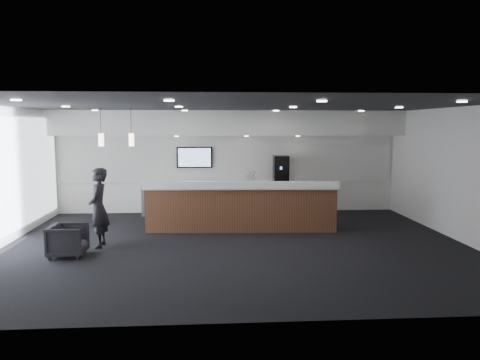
{
  "coord_description": "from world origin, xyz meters",
  "views": [
    {
      "loc": [
        -0.61,
        -9.88,
        2.59
      ],
      "look_at": [
        0.16,
        1.3,
        1.28
      ],
      "focal_mm": 35.0,
      "sensor_mm": 36.0,
      "label": 1
    }
  ],
  "objects": [
    {
      "name": "cup_3",
      "position": [
        1.48,
        3.55,
        0.99
      ],
      "size": [
        0.12,
        0.12,
        0.09
      ],
      "primitive_type": "imported",
      "rotation": [
        0.0,
        0.0,
        1.94
      ],
      "color": "white",
      "rests_on": "back_credenza"
    },
    {
      "name": "cup_7",
      "position": [
        0.92,
        3.55,
        0.99
      ],
      "size": [
        0.11,
        0.11,
        0.09
      ],
      "primitive_type": "imported",
      "rotation": [
        0.0,
        0.0,
        4.52
      ],
      "color": "white",
      "rests_on": "back_credenza"
    },
    {
      "name": "ceiling_can_lights",
      "position": [
        0.0,
        0.0,
        2.97
      ],
      "size": [
        7.0,
        5.0,
        0.02
      ],
      "primitive_type": null,
      "color": "white",
      "rests_on": "ceiling"
    },
    {
      "name": "coffee_machine",
      "position": [
        1.53,
        3.65,
        1.33
      ],
      "size": [
        0.45,
        0.57,
        0.76
      ],
      "rotation": [
        0.0,
        0.0,
        -0.03
      ],
      "color": "black",
      "rests_on": "back_credenza"
    },
    {
      "name": "pendant_left",
      "position": [
        -2.4,
        0.8,
        2.25
      ],
      "size": [
        0.12,
        0.12,
        0.3
      ],
      "primitive_type": "cylinder",
      "color": "#FFE8C6",
      "rests_on": "ceiling"
    },
    {
      "name": "ground",
      "position": [
        0.0,
        0.0,
        0.0
      ],
      "size": [
        10.0,
        10.0,
        0.0
      ],
      "primitive_type": "plane",
      "color": "black",
      "rests_on": "ground"
    },
    {
      "name": "lounge_guest",
      "position": [
        -2.94,
        0.09,
        0.85
      ],
      "size": [
        0.42,
        0.63,
        1.7
      ],
      "primitive_type": "imported",
      "rotation": [
        0.0,
        0.0,
        -1.55
      ],
      "color": "black",
      "rests_on": "ground"
    },
    {
      "name": "cup_6",
      "position": [
        1.06,
        3.55,
        0.99
      ],
      "size": [
        0.13,
        0.13,
        0.09
      ],
      "primitive_type": "imported",
      "rotation": [
        0.0,
        0.0,
        3.87
      ],
      "color": "white",
      "rests_on": "back_credenza"
    },
    {
      "name": "info_sign_right",
      "position": [
        0.57,
        3.55,
        1.07
      ],
      "size": [
        0.19,
        0.03,
        0.25
      ],
      "primitive_type": "cube",
      "rotation": [
        0.0,
        0.0,
        0.06
      ],
      "color": "silver",
      "rests_on": "back_credenza"
    },
    {
      "name": "info_sign_left",
      "position": [
        0.67,
        3.58,
        1.07
      ],
      "size": [
        0.18,
        0.06,
        0.24
      ],
      "primitive_type": "cube",
      "rotation": [
        0.0,
        0.0,
        0.23
      ],
      "color": "silver",
      "rests_on": "back_credenza"
    },
    {
      "name": "armchair",
      "position": [
        -3.39,
        -0.6,
        0.32
      ],
      "size": [
        0.71,
        0.69,
        0.64
      ],
      "primitive_type": "imported",
      "rotation": [
        0.0,
        0.0,
        1.57
      ],
      "color": "black",
      "rests_on": "ground"
    },
    {
      "name": "ceiling",
      "position": [
        0.0,
        0.0,
        3.0
      ],
      "size": [
        10.0,
        8.0,
        0.02
      ],
      "primitive_type": "cube",
      "color": "black",
      "rests_on": "back_wall"
    },
    {
      "name": "cup_4",
      "position": [
        1.34,
        3.55,
        0.99
      ],
      "size": [
        0.13,
        0.13,
        0.09
      ],
      "primitive_type": "imported",
      "rotation": [
        0.0,
        0.0,
        2.58
      ],
      "color": "white",
      "rests_on": "back_credenza"
    },
    {
      "name": "service_counter",
      "position": [
        0.2,
        1.48,
        0.58
      ],
      "size": [
        4.75,
        1.06,
        1.49
      ],
      "rotation": [
        0.0,
        0.0,
        -0.06
      ],
      "color": "#4A2B18",
      "rests_on": "ground"
    },
    {
      "name": "back_wall",
      "position": [
        0.0,
        4.0,
        1.5
      ],
      "size": [
        10.0,
        0.02,
        3.0
      ],
      "primitive_type": "cube",
      "color": "white",
      "rests_on": "ground"
    },
    {
      "name": "cup_1",
      "position": [
        1.76,
        3.55,
        0.99
      ],
      "size": [
        0.13,
        0.13,
        0.09
      ],
      "primitive_type": "imported",
      "rotation": [
        0.0,
        0.0,
        0.65
      ],
      "color": "white",
      "rests_on": "back_credenza"
    },
    {
      "name": "cup_5",
      "position": [
        1.2,
        3.55,
        0.99
      ],
      "size": [
        0.1,
        0.1,
        0.09
      ],
      "primitive_type": "imported",
      "rotation": [
        0.0,
        0.0,
        3.23
      ],
      "color": "white",
      "rests_on": "back_credenza"
    },
    {
      "name": "wall_tv",
      "position": [
        -1.0,
        3.91,
        1.65
      ],
      "size": [
        1.05,
        0.08,
        0.62
      ],
      "color": "black",
      "rests_on": "back_wall"
    },
    {
      "name": "soffit_bulkhead",
      "position": [
        0.0,
        3.55,
        2.65
      ],
      "size": [
        10.0,
        0.9,
        0.7
      ],
      "primitive_type": "cube",
      "color": "silver",
      "rests_on": "back_wall"
    },
    {
      "name": "cup_0",
      "position": [
        1.9,
        3.55,
        0.99
      ],
      "size": [
        0.09,
        0.09,
        0.09
      ],
      "primitive_type": "imported",
      "color": "white",
      "rests_on": "back_credenza"
    },
    {
      "name": "back_credenza",
      "position": [
        -0.0,
        3.64,
        0.48
      ],
      "size": [
        5.06,
        0.66,
        0.95
      ],
      "color": "gray",
      "rests_on": "ground"
    },
    {
      "name": "pendant_right",
      "position": [
        -3.1,
        0.8,
        2.25
      ],
      "size": [
        0.12,
        0.12,
        0.3
      ],
      "primitive_type": "cylinder",
      "color": "#FFE8C6",
      "rests_on": "ceiling"
    },
    {
      "name": "cup_2",
      "position": [
        1.62,
        3.55,
        0.99
      ],
      "size": [
        0.11,
        0.11,
        0.09
      ],
      "primitive_type": "imported",
      "rotation": [
        0.0,
        0.0,
        1.29
      ],
      "color": "white",
      "rests_on": "back_credenza"
    },
    {
      "name": "right_wall",
      "position": [
        5.0,
        0.0,
        1.5
      ],
      "size": [
        0.02,
        8.0,
        3.0
      ],
      "primitive_type": "cube",
      "color": "white",
      "rests_on": "ground"
    },
    {
      "name": "alcove_panel",
      "position": [
        0.0,
        3.97,
        1.6
      ],
      "size": [
        9.8,
        0.06,
        1.4
      ],
      "primitive_type": "cube",
      "color": "silver",
      "rests_on": "back_wall"
    }
  ]
}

